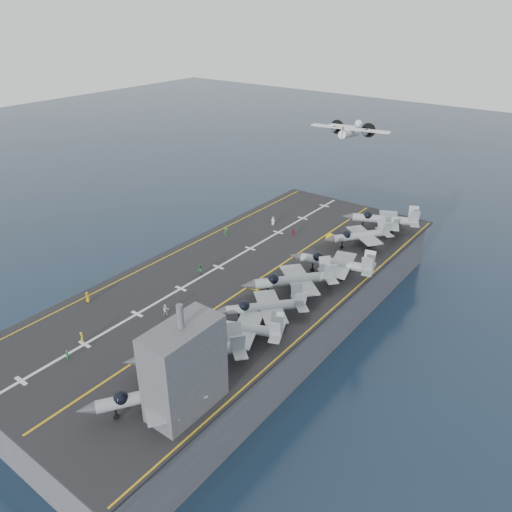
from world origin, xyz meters
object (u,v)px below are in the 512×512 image
Objects in this scene: tow_cart_a at (186,336)px; transport_plane at (350,133)px; island_superstructure at (184,359)px; fighter_jet_0 at (150,394)px.

transport_plane is at bearing 100.07° from tow_cart_a.
transport_plane is at bearing 105.35° from island_superstructure.
island_superstructure reaches higher than fighter_jet_0.
tow_cart_a is at bearing -79.93° from transport_plane.
tow_cart_a is at bearing 117.89° from fighter_jet_0.
island_superstructure is at bearing -74.65° from transport_plane.
tow_cart_a is 77.70m from transport_plane.
fighter_jet_0 is at bearing -134.17° from island_superstructure.
island_superstructure is 0.82× the size of fighter_jet_0.
island_superstructure is 6.55m from fighter_jet_0.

